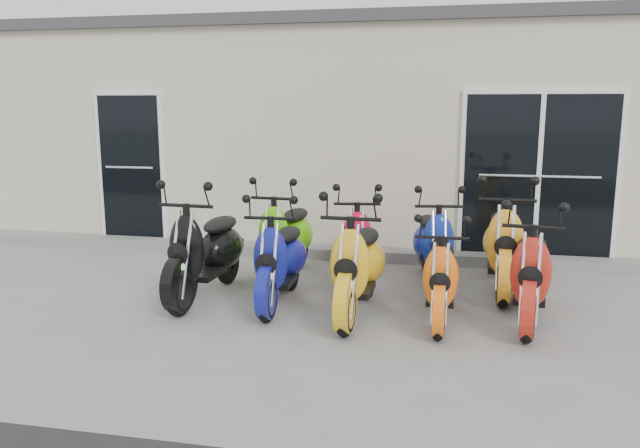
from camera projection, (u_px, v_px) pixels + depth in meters
The scene contains 15 objects.
ground at pixel (309, 301), 6.81m from camera, with size 80.00×80.00×0.00m, color gray.
building at pixel (370, 133), 11.51m from camera, with size 14.00×6.00×3.20m, color beige.
roof_cap at pixel (371, 39), 11.20m from camera, with size 14.20×6.20×0.16m, color #3F3F42.
front_step at pixel (340, 253), 8.74m from camera, with size 14.00×0.40×0.15m, color gray.
door_left at pixel (131, 163), 9.29m from camera, with size 1.07×0.08×2.22m, color black.
door_right at pixel (539, 171), 8.15m from camera, with size 2.02×0.08×2.22m, color black.
scooter_front_black at pixel (205, 238), 6.82m from camera, with size 0.67×1.85×1.37m, color black, non-canonical shape.
scooter_front_blue at pixel (280, 248), 6.61m from camera, with size 0.62×1.69×1.25m, color navy, non-canonical shape.
scooter_front_orange_a at pixel (358, 252), 6.25m from camera, with size 0.65×1.80×1.33m, color gold, non-canonical shape.
scooter_front_orange_b at pixel (441, 265), 6.10m from camera, with size 0.56×1.54×1.14m, color orange, non-canonical shape.
scooter_front_red at pixel (532, 259), 6.06m from camera, with size 0.63×1.72×1.27m, color red, non-canonical shape.
scooter_back_green at pixel (286, 226), 7.68m from camera, with size 0.64×1.75×1.30m, color #51CD08, non-canonical shape.
scooter_back_red at pixel (357, 230), 7.54m from camera, with size 0.61×1.68×1.24m, color red, non-canonical shape.
scooter_back_blue at pixel (433, 233), 7.36m from camera, with size 0.61×1.69×1.25m, color #102898, non-canonical shape.
scooter_back_yellow at pixel (504, 232), 7.10m from camera, with size 0.68×1.88×1.39m, color orange, non-canonical shape.
Camera 1 is at (1.43, -6.37, 2.12)m, focal length 35.00 mm.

